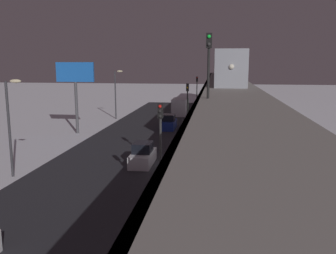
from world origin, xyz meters
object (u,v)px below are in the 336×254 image
(box_truck, at_px, (180,106))
(traffic_light_far, at_px, (197,89))
(sedan_white_2, at_px, (143,156))
(traffic_light_near, at_px, (160,139))
(traffic_light_mid, at_px, (187,102))
(commercial_billboard, at_px, (75,79))
(sedan_blue, at_px, (169,123))
(subway_train, at_px, (225,65))
(rail_signal, at_px, (209,54))

(box_truck, xyz_separation_m, traffic_light_far, (-2.70, -2.34, 2.85))
(sedan_white_2, distance_m, traffic_light_near, 9.63)
(traffic_light_mid, xyz_separation_m, traffic_light_far, (0.00, -21.26, 0.00))
(traffic_light_near, height_order, commercial_billboard, commercial_billboard)
(commercial_billboard, bearing_deg, box_truck, -120.88)
(sedan_blue, xyz_separation_m, traffic_light_mid, (-2.90, 4.85, 3.40))
(subway_train, height_order, sedan_blue, subway_train)
(commercial_billboard, bearing_deg, subway_train, -138.75)
(sedan_white_2, bearing_deg, traffic_light_far, 85.12)
(traffic_light_far, relative_size, commercial_billboard, 0.72)
(rail_signal, relative_size, commercial_billboard, 0.45)
(box_truck, bearing_deg, traffic_light_far, -139.10)
(box_truck, xyz_separation_m, traffic_light_mid, (-2.70, 18.92, 2.85))
(traffic_light_far, bearing_deg, sedan_white_2, 85.12)
(subway_train, relative_size, traffic_light_mid, 8.67)
(subway_train, bearing_deg, traffic_light_far, -46.27)
(box_truck, bearing_deg, traffic_light_near, 93.84)
(traffic_light_mid, xyz_separation_m, commercial_billboard, (13.95, -0.12, 2.63))
(box_truck, xyz_separation_m, traffic_light_near, (-2.70, 40.19, 2.85))
(subway_train, distance_m, commercial_billboard, 24.77)
(traffic_light_mid, distance_m, traffic_light_far, 21.26)
(traffic_light_near, distance_m, traffic_light_mid, 21.26)
(rail_signal, xyz_separation_m, traffic_light_mid, (2.88, -20.33, -5.19))
(sedan_blue, relative_size, traffic_light_mid, 0.70)
(rail_signal, bearing_deg, traffic_light_near, 17.91)
(traffic_light_far, bearing_deg, commercial_billboard, 56.59)
(sedan_blue, bearing_deg, traffic_light_mid, -59.15)
(traffic_light_mid, bearing_deg, rail_signal, 98.06)
(rail_signal, height_order, traffic_light_far, rail_signal)
(sedan_blue, height_order, traffic_light_far, traffic_light_far)
(sedan_white_2, bearing_deg, box_truck, 89.64)
(traffic_light_near, height_order, traffic_light_far, same)
(traffic_light_near, bearing_deg, traffic_light_far, -90.00)
(sedan_blue, distance_m, traffic_light_near, 26.50)
(traffic_light_far, bearing_deg, rail_signal, 93.96)
(rail_signal, distance_m, sedan_blue, 27.23)
(traffic_light_far, height_order, commercial_billboard, commercial_billboard)
(traffic_light_mid, height_order, commercial_billboard, commercial_billboard)
(rail_signal, height_order, box_truck, rail_signal)
(rail_signal, xyz_separation_m, sedan_blue, (5.78, -25.19, -8.59))
(sedan_white_2, height_order, sedan_blue, same)
(sedan_white_2, height_order, commercial_billboard, commercial_billboard)
(traffic_light_near, bearing_deg, box_truck, -86.16)
(subway_train, height_order, traffic_light_near, subway_train)
(subway_train, distance_m, traffic_light_far, 7.94)
(traffic_light_near, bearing_deg, traffic_light_mid, -90.00)
(sedan_blue, bearing_deg, commercial_billboard, -156.79)
(subway_train, xyz_separation_m, traffic_light_mid, (4.64, 16.41, -4.24))
(box_truck, xyz_separation_m, commercial_billboard, (11.25, 18.81, 5.48))
(subway_train, xyz_separation_m, rail_signal, (1.76, 36.75, 0.95))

